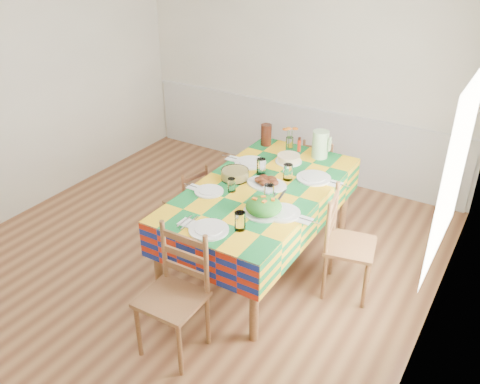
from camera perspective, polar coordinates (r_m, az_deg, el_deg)
name	(u,v)px	position (r m, az deg, el deg)	size (l,w,h in m)	color
room	(179,139)	(4.51, -6.84, 5.97)	(4.58, 5.08, 2.78)	brown
wainscot	(297,137)	(6.81, 6.40, 6.20)	(4.41, 0.06, 0.92)	silver
window_right	(456,168)	(3.91, 23.05, 2.44)	(1.40, 1.40, 0.00)	white
dining_table	(262,195)	(4.80, 2.47, -0.39)	(1.16, 2.16, 0.84)	brown
setting_near_head	(219,226)	(4.10, -2.35, -3.85)	(0.53, 0.36, 0.16)	white
setting_left_near	(217,189)	(4.66, -2.64, 0.36)	(0.49, 0.29, 0.13)	white
setting_left_far	(253,164)	(5.12, 1.52, 3.19)	(0.59, 0.35, 0.16)	white
setting_right_near	(278,205)	(4.39, 4.26, -1.51)	(0.61, 0.35, 0.16)	white
setting_right_far	(305,176)	(4.91, 7.33, 1.80)	(0.62, 0.36, 0.16)	white
meat_platter	(267,182)	(4.77, 3.01, 1.12)	(0.40, 0.28, 0.08)	white
salad_platter	(264,207)	(4.32, 2.67, -1.69)	(0.35, 0.35, 0.15)	white
pasta_bowl	(235,174)	(4.87, -0.58, 1.99)	(0.27, 0.27, 0.10)	white
cake	(289,159)	(5.25, 5.49, 3.75)	(0.27, 0.27, 0.08)	white
serving_utensils	(276,198)	(4.57, 4.10, -0.63)	(0.16, 0.35, 0.01)	black
flower_vase	(290,140)	(5.50, 5.58, 5.84)	(0.17, 0.14, 0.27)	white
hot_sauce	(299,144)	(5.48, 6.66, 5.33)	(0.04, 0.04, 0.16)	red
green_pitcher	(320,144)	(5.35, 9.00, 5.32)	(0.17, 0.17, 0.29)	#AEE29F
tea_pitcher	(266,135)	(5.60, 2.96, 6.44)	(0.12, 0.12, 0.24)	black
name_card	(198,239)	(4.01, -4.71, -5.25)	(0.08, 0.02, 0.02)	white
chair_near	(175,295)	(4.00, -7.30, -11.44)	(0.47, 0.45, 1.04)	brown
chair_far	(318,172)	(6.05, 8.77, 2.27)	(0.42, 0.41, 0.84)	brown
chair_left	(189,202)	(5.37, -5.78, -1.16)	(0.43, 0.44, 0.84)	brown
chair_right	(345,245)	(4.64, 11.75, -5.81)	(0.51, 0.52, 1.01)	brown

